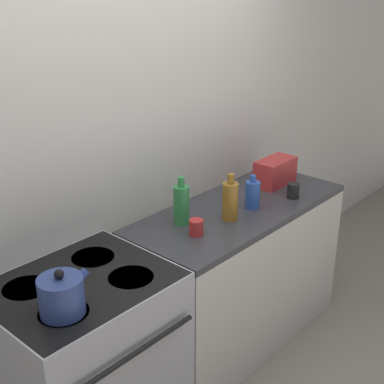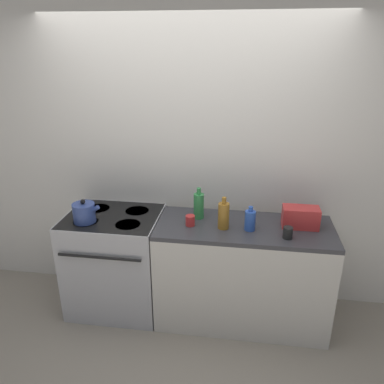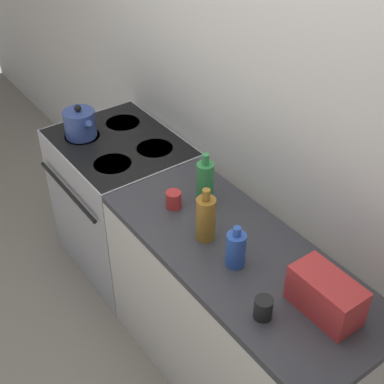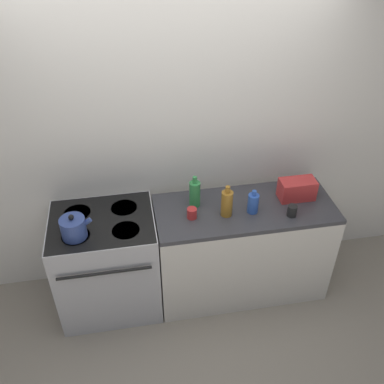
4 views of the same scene
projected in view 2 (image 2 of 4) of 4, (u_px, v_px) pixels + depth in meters
name	position (u px, v px, depth m)	size (l,w,h in m)	color
ground_plane	(178.00, 334.00, 3.13)	(12.00, 12.00, 0.00)	gray
wall_back	(190.00, 161.00, 3.29)	(8.00, 0.05, 2.60)	silver
stove	(116.00, 260.00, 3.34)	(0.80, 0.68, 0.90)	#B7B7BC
counter_block	(242.00, 273.00, 3.17)	(1.42, 0.59, 0.90)	silver
kettle	(84.00, 213.00, 3.04)	(0.23, 0.18, 0.20)	#33478C
toaster	(301.00, 217.00, 2.96)	(0.28, 0.15, 0.17)	red
bottle_amber	(224.00, 215.00, 2.92)	(0.09, 0.09, 0.26)	#9E6B23
bottle_green	(199.00, 205.00, 3.10)	(0.09, 0.09, 0.27)	#338C47
bottle_blue	(250.00, 220.00, 2.91)	(0.08, 0.08, 0.20)	#2D56B7
cup_red	(190.00, 220.00, 2.99)	(0.07, 0.07, 0.08)	red
cup_black	(288.00, 233.00, 2.79)	(0.07, 0.07, 0.09)	black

